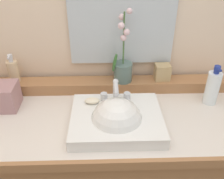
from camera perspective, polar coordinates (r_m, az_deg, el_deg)
name	(u,v)px	position (r m, az deg, el deg)	size (l,w,h in m)	color
wall_back	(107,7)	(1.37, -1.13, 18.32)	(3.42, 0.20, 2.59)	beige
vanity_cabinet	(110,176)	(1.50, -0.53, -19.27)	(1.52, 0.58, 0.90)	#A46E45
back_ledge	(108,85)	(1.35, -0.85, 1.04)	(1.44, 0.10, 0.06)	#A46E45
sink_basin	(117,121)	(1.11, 1.06, -7.34)	(0.40, 0.33, 0.27)	white
soap_bar	(92,101)	(1.17, -4.59, -2.60)	(0.07, 0.04, 0.02)	beige
potted_plant	(123,66)	(1.29, 2.49, 5.44)	(0.11, 0.10, 0.38)	slate
soap_dispenser	(13,71)	(1.40, -21.72, 4.04)	(0.06, 0.06, 0.15)	#D3B68C
trinket_box	(162,72)	(1.35, 11.47, 3.91)	(0.08, 0.06, 0.09)	tan
lotion_bottle	(213,87)	(1.32, 22.08, 0.46)	(0.07, 0.07, 0.21)	white
tissue_box	(4,96)	(1.31, -23.54, -1.46)	(0.13, 0.13, 0.12)	#AA7C7F
mirror	(122,13)	(1.26, 2.36, 17.10)	(0.53, 0.02, 0.52)	silver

